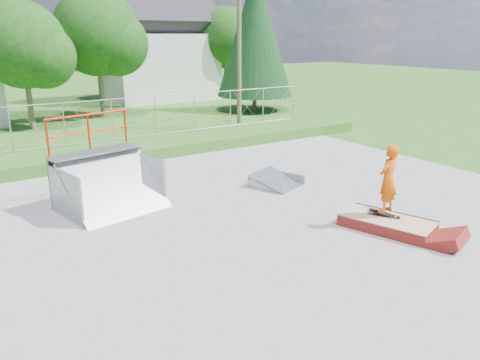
% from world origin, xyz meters
% --- Properties ---
extents(ground, '(120.00, 120.00, 0.00)m').
position_xyz_m(ground, '(0.00, 0.00, 0.00)').
color(ground, '#2C5D1A').
rests_on(ground, ground).
extents(concrete_pad, '(20.00, 16.00, 0.04)m').
position_xyz_m(concrete_pad, '(0.00, 0.00, 0.02)').
color(concrete_pad, gray).
rests_on(concrete_pad, ground).
extents(grass_berm, '(24.00, 3.00, 0.50)m').
position_xyz_m(grass_berm, '(0.00, 9.50, 0.25)').
color(grass_berm, '#2C5D1A').
rests_on(grass_berm, ground).
extents(grind_box, '(1.80, 2.56, 0.34)m').
position_xyz_m(grind_box, '(3.07, -1.88, 0.17)').
color(grind_box, maroon).
rests_on(grind_box, concrete_pad).
extents(quarter_pipe, '(3.08, 2.76, 2.68)m').
position_xyz_m(quarter_pipe, '(-2.40, 3.55, 1.34)').
color(quarter_pipe, '#919498').
rests_on(quarter_pipe, concrete_pad).
extents(flat_bank_ramp, '(1.84, 1.89, 0.43)m').
position_xyz_m(flat_bank_ramp, '(2.94, 2.64, 0.21)').
color(flat_bank_ramp, '#919498').
rests_on(flat_bank_ramp, concrete_pad).
extents(skateboard, '(0.59, 0.80, 0.13)m').
position_xyz_m(skateboard, '(3.14, -1.72, 0.39)').
color(skateboard, black).
rests_on(skateboard, grind_box).
extents(skater, '(0.73, 0.56, 1.78)m').
position_xyz_m(skater, '(3.14, -1.72, 1.28)').
color(skater, '#ED5908').
rests_on(skater, grind_box).
extents(chain_link_fence, '(20.00, 0.06, 1.80)m').
position_xyz_m(chain_link_fence, '(0.00, 10.50, 1.40)').
color(chain_link_fence, '#9DA0A5').
rests_on(chain_link_fence, grass_berm).
extents(gable_house, '(8.40, 6.08, 8.94)m').
position_xyz_m(gable_house, '(9.00, 26.00, 3.84)').
color(gable_house, silver).
rests_on(gable_house, ground).
extents(utility_pole, '(0.24, 0.24, 8.00)m').
position_xyz_m(utility_pole, '(7.50, 12.00, 4.00)').
color(utility_pole, brown).
rests_on(utility_pole, ground).
extents(tree_left_near, '(4.76, 4.48, 6.65)m').
position_xyz_m(tree_left_near, '(-1.75, 17.83, 4.24)').
color(tree_left_near, brown).
rests_on(tree_left_near, ground).
extents(tree_center, '(5.44, 5.12, 7.60)m').
position_xyz_m(tree_center, '(2.78, 19.81, 4.85)').
color(tree_center, brown).
rests_on(tree_center, ground).
extents(tree_right_far, '(5.10, 4.80, 7.12)m').
position_xyz_m(tree_right_far, '(14.27, 23.82, 4.54)').
color(tree_right_far, brown).
rests_on(tree_right_far, ground).
extents(tree_back_mid, '(4.08, 3.84, 5.70)m').
position_xyz_m(tree_back_mid, '(5.21, 27.86, 3.63)').
color(tree_back_mid, brown).
rests_on(tree_back_mid, ground).
extents(conifer_tree, '(5.04, 5.04, 9.10)m').
position_xyz_m(conifer_tree, '(12.00, 17.00, 5.05)').
color(conifer_tree, brown).
rests_on(conifer_tree, ground).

